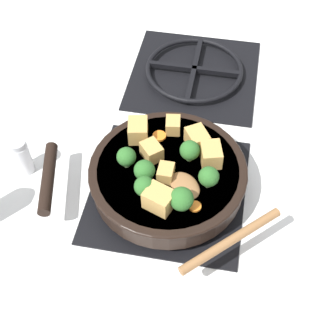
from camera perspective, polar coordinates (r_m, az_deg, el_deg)
name	(u,v)px	position (r m, az deg, el deg)	size (l,w,h in m)	color
ground_plane	(168,191)	(0.95, 0.00, -2.79)	(2.40, 2.40, 0.00)	white
front_burner_grate	(168,187)	(0.94, 0.00, -2.37)	(0.31, 0.31, 0.03)	black
rear_burner_grate	(194,72)	(1.19, 3.21, 11.66)	(0.31, 0.31, 0.03)	black
skillet_pan	(167,175)	(0.91, -0.16, -0.83)	(0.41, 0.31, 0.05)	black
wooden_spoon	(209,214)	(0.83, 4.98, -5.58)	(0.22, 0.22, 0.02)	olive
tofu_cube_center_large	(173,125)	(0.95, 0.61, 5.24)	(0.04, 0.03, 0.03)	tan
tofu_cube_near_handle	(167,173)	(0.87, -0.12, -0.64)	(0.04, 0.03, 0.03)	tan
tofu_cube_east_chunk	(211,155)	(0.89, 5.26, 1.65)	(0.05, 0.04, 0.04)	tan
tofu_cube_west_chunk	(138,130)	(0.93, -3.68, 4.61)	(0.05, 0.04, 0.04)	tan
tofu_cube_back_piece	(152,151)	(0.90, -2.01, 2.06)	(0.04, 0.03, 0.03)	tan
tofu_cube_front_piece	(197,139)	(0.92, 3.57, 3.57)	(0.05, 0.04, 0.04)	tan
tofu_cube_mid_small	(159,199)	(0.83, -1.11, -3.83)	(0.05, 0.04, 0.04)	tan
broccoli_floret_near_spoon	(144,187)	(0.84, -2.88, -2.28)	(0.04, 0.04, 0.05)	#709956
broccoli_floret_center_top	(144,170)	(0.86, -2.89, -0.30)	(0.04, 0.04, 0.05)	#709956
broccoli_floret_east_rim	(126,157)	(0.88, -5.10, 1.35)	(0.04, 0.04, 0.04)	#709956
broccoli_floret_west_rim	(181,199)	(0.82, 1.65, -3.81)	(0.04, 0.04, 0.05)	#709956
broccoli_floret_north_edge	(190,150)	(0.89, 2.67, 2.15)	(0.04, 0.04, 0.05)	#709956
broccoli_floret_south_cluster	(209,177)	(0.85, 4.98, -1.08)	(0.04, 0.04, 0.05)	#709956
carrot_slice_orange_thin	(159,136)	(0.94, -1.06, 3.93)	(0.03, 0.03, 0.01)	orange
carrot_slice_near_center	(195,206)	(0.84, 3.30, -4.70)	(0.02, 0.02, 0.01)	orange
salt_shaker	(23,155)	(1.00, -17.30, 1.50)	(0.04, 0.04, 0.09)	white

